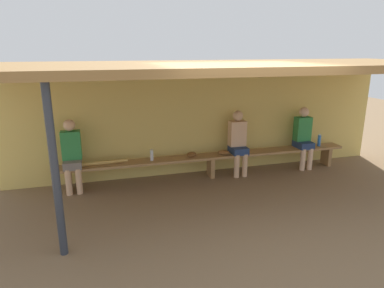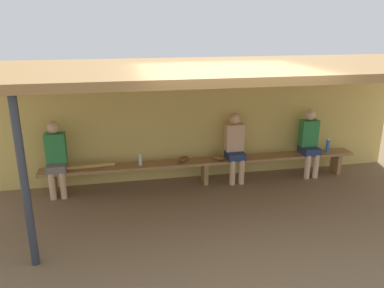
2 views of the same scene
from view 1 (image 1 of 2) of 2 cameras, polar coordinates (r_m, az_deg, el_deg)
ground_plane at (r=5.79m, az=8.13°, el=-10.68°), size 24.00×24.00×0.00m
back_wall at (r=7.21m, az=2.10°, el=4.04°), size 8.00×0.20×2.20m
dugout_roof at (r=5.84m, az=6.20°, el=12.71°), size 8.00×2.80×0.12m
support_post at (r=4.45m, az=-21.81°, el=-4.58°), size 0.10×0.10×2.20m
bench at (r=6.98m, az=3.17°, el=-2.43°), size 6.00×0.36×0.46m
player_near_post at (r=7.09m, az=7.68°, el=0.63°), size 0.34×0.42×1.34m
player_in_blue at (r=6.55m, az=-19.39°, el=-1.40°), size 0.34×0.42×1.34m
player_middle at (r=7.81m, az=18.07°, el=1.39°), size 0.34×0.42×1.34m
water_bottle_clear at (r=8.06m, az=20.42°, el=0.58°), size 0.07×0.07×0.27m
water_bottle_orange at (r=6.64m, az=-6.72°, el=-1.87°), size 0.06×0.06×0.22m
baseball_glove_tan at (r=7.00m, az=5.30°, el=-1.41°), size 0.29×0.27×0.09m
baseball_glove_worn at (r=6.84m, az=-0.08°, el=-1.75°), size 0.29×0.28×0.09m
baseball_bat at (r=6.60m, az=-14.40°, el=-3.02°), size 0.87×0.13×0.07m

